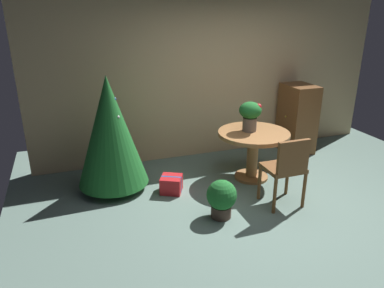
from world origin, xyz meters
name	(u,v)px	position (x,y,z in m)	size (l,w,h in m)	color
ground_plane	(279,212)	(0.00, 0.00, 0.00)	(6.60, 6.60, 0.00)	slate
back_wall_panel	(214,78)	(0.00, 2.20, 1.30)	(6.00, 0.10, 2.60)	tan
round_dining_table	(253,143)	(0.13, 1.00, 0.56)	(1.03, 1.03, 0.73)	#9E6B3D
flower_vase	(250,114)	(0.09, 1.06, 0.99)	(0.32, 0.32, 0.43)	#665B51
wooden_chair_near	(287,167)	(0.13, 0.13, 0.55)	(0.47, 0.42, 0.93)	brown
holiday_tree	(110,131)	(-1.86, 1.34, 0.85)	(0.97, 0.97, 1.61)	brown
gift_box_red	(171,184)	(-1.13, 0.97, 0.12)	(0.38, 0.37, 0.23)	red
wooden_cabinet	(297,118)	(1.40, 1.76, 0.59)	(0.49, 0.62, 1.18)	brown
potted_plant	(222,198)	(-0.74, 0.14, 0.26)	(0.37, 0.37, 0.48)	#4C382D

